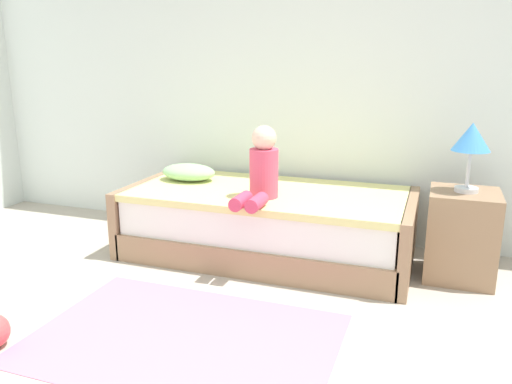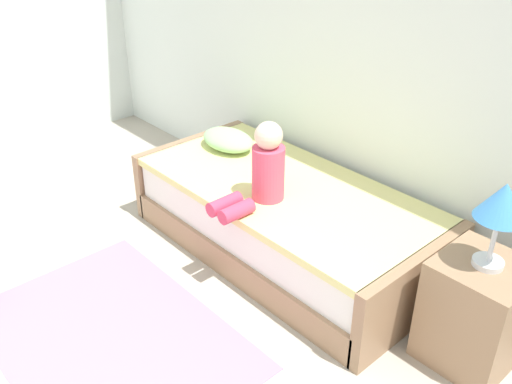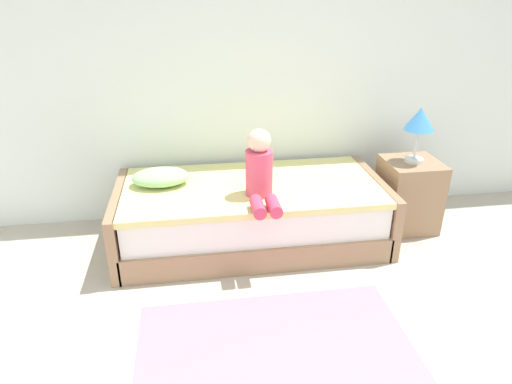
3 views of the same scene
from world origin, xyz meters
name	(u,v)px [view 1 (image 1 of 3)]	position (x,y,z in m)	size (l,w,h in m)	color
wall_rear	(382,57)	(0.00, 2.60, 1.45)	(7.20, 0.10, 2.90)	silver
bed	(267,223)	(-0.70, 2.00, 0.25)	(2.11, 1.00, 0.50)	#997556
nightstand	(461,235)	(0.65, 2.04, 0.30)	(0.44, 0.44, 0.60)	#997556
table_lamp	(471,140)	(0.65, 2.04, 0.94)	(0.24, 0.24, 0.45)	silver
child_figure	(262,170)	(-0.67, 1.77, 0.70)	(0.20, 0.51, 0.50)	#E04C6B
pillow	(189,172)	(-1.39, 2.10, 0.56)	(0.44, 0.30, 0.13)	#99CC8C
area_rug	(184,338)	(-0.73, 0.70, 0.00)	(1.60, 1.10, 0.01)	pink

